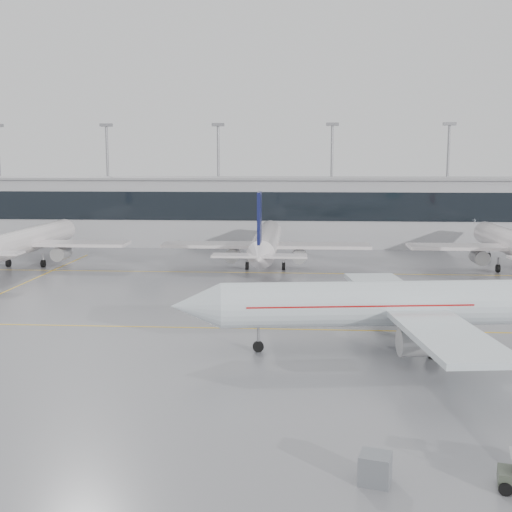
{
  "coord_description": "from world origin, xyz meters",
  "views": [
    {
      "loc": [
        4.52,
        -57.35,
        15.27
      ],
      "look_at": [
        0.0,
        12.0,
        5.0
      ],
      "focal_mm": 45.0,
      "sensor_mm": 36.0,
      "label": 1
    }
  ],
  "objects": [
    {
      "name": "ground",
      "position": [
        0.0,
        0.0,
        0.0
      ],
      "size": [
        320.0,
        320.0,
        0.0
      ],
      "primitive_type": "plane",
      "color": "gray",
      "rests_on": "ground"
    },
    {
      "name": "taxi_line_main",
      "position": [
        0.0,
        0.0,
        0.01
      ],
      "size": [
        120.0,
        0.25,
        0.01
      ],
      "primitive_type": "cube",
      "color": "yellow",
      "rests_on": "ground"
    },
    {
      "name": "taxi_line_north",
      "position": [
        0.0,
        30.0,
        0.01
      ],
      "size": [
        120.0,
        0.25,
        0.01
      ],
      "primitive_type": "cube",
      "color": "yellow",
      "rests_on": "ground"
    },
    {
      "name": "taxi_line_cross",
      "position": [
        -30.0,
        15.0,
        0.01
      ],
      "size": [
        0.25,
        60.0,
        0.01
      ],
      "primitive_type": "cube",
      "color": "yellow",
      "rests_on": "ground"
    },
    {
      "name": "terminal",
      "position": [
        0.0,
        62.0,
        6.0
      ],
      "size": [
        180.0,
        15.0,
        12.0
      ],
      "primitive_type": "cube",
      "color": "#A2A2A6",
      "rests_on": "ground"
    },
    {
      "name": "terminal_glass",
      "position": [
        0.0,
        54.45,
        7.5
      ],
      "size": [
        180.0,
        0.2,
        5.0
      ],
      "primitive_type": "cube",
      "color": "black",
      "rests_on": "ground"
    },
    {
      "name": "terminal_roof",
      "position": [
        0.0,
        62.0,
        12.2
      ],
      "size": [
        182.0,
        16.0,
        0.4
      ],
      "primitive_type": "cube",
      "color": "gray",
      "rests_on": "ground"
    },
    {
      "name": "light_masts",
      "position": [
        0.0,
        68.0,
        13.34
      ],
      "size": [
        156.4,
        1.0,
        22.6
      ],
      "color": "gray",
      "rests_on": "ground"
    },
    {
      "name": "air_canada_jet",
      "position": [
        13.57,
        -5.77,
        3.81
      ],
      "size": [
        37.68,
        30.63,
        11.95
      ],
      "rotation": [
        0.0,
        0.0,
        3.27
      ],
      "color": "silver",
      "rests_on": "ground"
    },
    {
      "name": "parked_jet_b",
      "position": [
        -35.0,
        33.69,
        3.71
      ],
      "size": [
        29.64,
        36.96,
        11.72
      ],
      "rotation": [
        0.0,
        0.0,
        1.57
      ],
      "color": "silver",
      "rests_on": "ground"
    },
    {
      "name": "parked_jet_c",
      "position": [
        -0.0,
        33.69,
        3.71
      ],
      "size": [
        29.64,
        36.96,
        11.72
      ],
      "rotation": [
        0.0,
        0.0,
        1.57
      ],
      "color": "silver",
      "rests_on": "ground"
    },
    {
      "name": "gse_unit",
      "position": [
        8.33,
        -28.23,
        0.73
      ],
      "size": [
        1.77,
        1.7,
        1.46
      ],
      "primitive_type": "cube",
      "rotation": [
        0.0,
        0.0,
        -0.28
      ],
      "color": "slate",
      "rests_on": "ground"
    }
  ]
}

